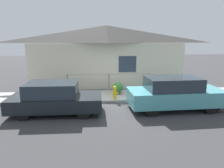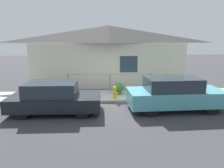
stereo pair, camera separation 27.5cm
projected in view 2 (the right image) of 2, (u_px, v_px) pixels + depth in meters
name	position (u px, v px, depth m)	size (l,w,h in m)	color
ground_plane	(113.00, 103.00, 10.86)	(60.00, 60.00, 0.00)	#38383A
sidewalk	(111.00, 96.00, 11.94)	(24.00, 2.24, 0.12)	#9E9E99
house	(108.00, 38.00, 14.05)	(10.13, 2.23, 3.95)	beige
fence	(110.00, 81.00, 12.76)	(4.90, 0.10, 1.02)	gray
car_left	(54.00, 98.00, 9.35)	(3.89, 1.89, 1.35)	black
car_right	(174.00, 94.00, 9.71)	(4.24, 1.84, 1.47)	teal
fire_hydrant	(115.00, 92.00, 11.02)	(0.38, 0.17, 0.69)	yellow
potted_plant_near_hydrant	(118.00, 88.00, 12.00)	(0.57, 0.57, 0.66)	brown
potted_plant_by_fence	(59.00, 88.00, 12.38)	(0.39, 0.39, 0.51)	slate
potted_plant_corner	(163.00, 86.00, 12.32)	(0.59, 0.59, 0.70)	#9E5638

